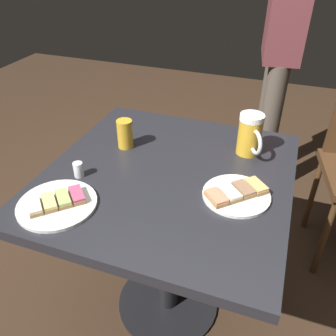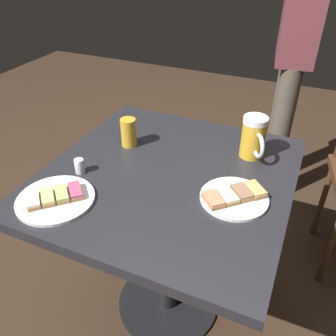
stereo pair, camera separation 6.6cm
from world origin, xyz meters
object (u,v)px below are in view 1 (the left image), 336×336
(patron_standing, at_px, (283,38))
(beer_mug, at_px, (250,135))
(plate_far, at_px, (236,194))
(plate_near, at_px, (57,203))
(salt_shaker, at_px, (78,169))
(beer_glass_small, at_px, (125,134))

(patron_standing, bearing_deg, beer_mug, -9.62)
(plate_far, bearing_deg, beer_mug, 91.75)
(plate_near, height_order, patron_standing, patron_standing)
(beer_mug, xyz_separation_m, patron_standing, (0.02, 0.82, 0.14))
(plate_near, bearing_deg, plate_far, 24.52)
(patron_standing, bearing_deg, salt_shaker, -32.64)
(salt_shaker, bearing_deg, beer_glass_small, 74.48)
(plate_far, height_order, beer_mug, beer_mug)
(plate_near, xyz_separation_m, plate_far, (0.49, 0.22, 0.00))
(beer_glass_small, distance_m, patron_standing, 1.05)
(beer_mug, distance_m, patron_standing, 0.84)
(plate_far, bearing_deg, salt_shaker, -172.26)
(beer_mug, distance_m, salt_shaker, 0.61)
(plate_far, xyz_separation_m, patron_standing, (0.01, 1.09, 0.21))
(beer_glass_small, xyz_separation_m, patron_standing, (0.46, 0.93, 0.16))
(plate_near, relative_size, beer_glass_small, 2.19)
(plate_near, height_order, beer_glass_small, beer_glass_small)
(plate_far, bearing_deg, patron_standing, 89.52)
(plate_far, distance_m, beer_mug, 0.27)
(plate_near, bearing_deg, beer_mug, 45.31)
(plate_far, relative_size, salt_shaker, 4.10)
(plate_far, height_order, beer_glass_small, beer_glass_small)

